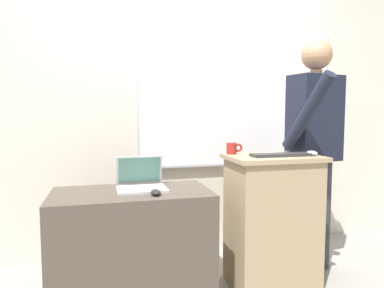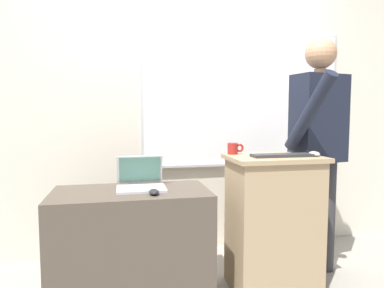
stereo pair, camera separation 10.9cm
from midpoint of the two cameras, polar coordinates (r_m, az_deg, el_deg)
back_wall at (r=3.07m, az=0.36°, el=8.20°), size 6.40×0.17×2.78m
lectern_podium at (r=2.50m, az=14.60°, el=-12.51°), size 0.63×0.44×0.93m
side_desk at (r=2.33m, az=-8.63°, el=-16.43°), size 0.99×0.53×0.73m
person_presenter at (r=2.74m, az=21.43°, el=0.74°), size 0.55×0.60×1.77m
laptop at (r=2.29m, az=-7.21°, el=-5.96°), size 0.31×0.29×0.21m
wireless_keyboard at (r=2.37m, az=16.01°, el=-1.83°), size 0.41×0.11×0.02m
computer_mouse_by_laptop at (r=2.09m, az=-4.87°, el=-7.98°), size 0.06×0.10×0.03m
computer_mouse_by_keyboard at (r=2.47m, az=20.90°, el=-1.53°), size 0.06×0.10×0.03m
coffee_mug at (r=2.44m, az=8.19°, el=-0.75°), size 0.12×0.07×0.08m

